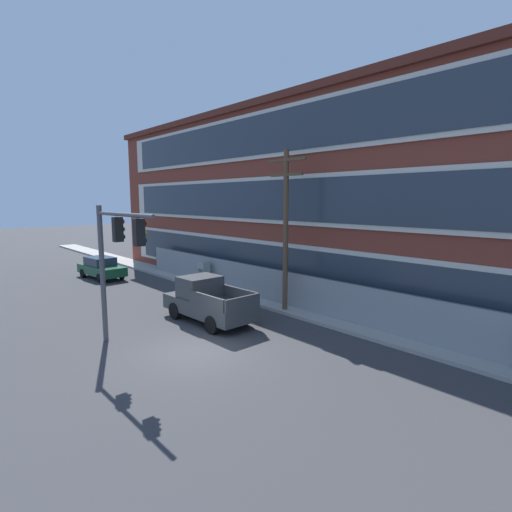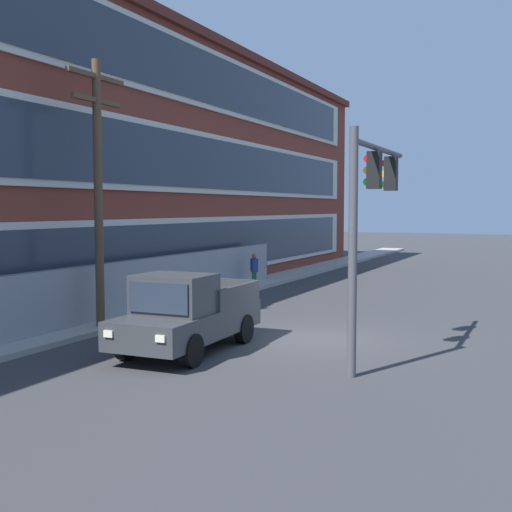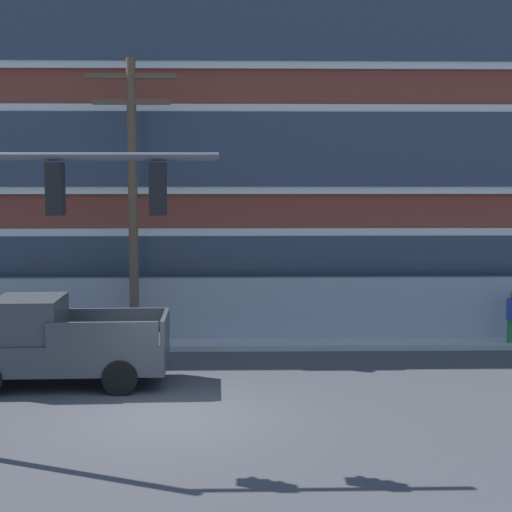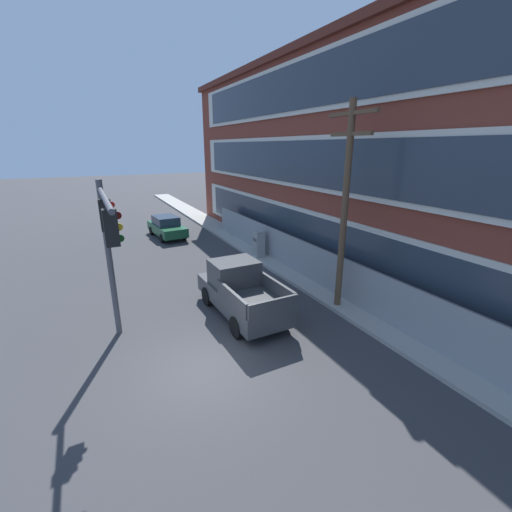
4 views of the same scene
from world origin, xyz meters
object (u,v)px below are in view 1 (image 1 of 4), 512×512
(traffic_signal_mast, at_px, (114,250))
(sedan_dark_green, at_px, (101,267))
(electrical_cabinet, at_px, (204,275))
(pickup_truck_dark_grey, at_px, (207,301))
(utility_pole_near_corner, at_px, (286,224))

(traffic_signal_mast, height_order, sedan_dark_green, traffic_signal_mast)
(sedan_dark_green, bearing_deg, electrical_cabinet, 26.35)
(traffic_signal_mast, height_order, electrical_cabinet, traffic_signal_mast)
(pickup_truck_dark_grey, height_order, utility_pole_near_corner, utility_pole_near_corner)
(sedan_dark_green, xyz_separation_m, utility_pole_near_corner, (15.10, 3.77, 3.73))
(traffic_signal_mast, distance_m, sedan_dark_green, 15.56)
(traffic_signal_mast, xyz_separation_m, pickup_truck_dark_grey, (-0.77, 4.60, -2.91))
(traffic_signal_mast, relative_size, sedan_dark_green, 1.22)
(pickup_truck_dark_grey, bearing_deg, traffic_signal_mast, -80.51)
(sedan_dark_green, bearing_deg, traffic_signal_mast, -17.89)
(pickup_truck_dark_grey, bearing_deg, utility_pole_near_corner, 70.64)
(pickup_truck_dark_grey, distance_m, electrical_cabinet, 7.20)
(sedan_dark_green, xyz_separation_m, electrical_cabinet, (7.68, 3.80, 0.06))
(traffic_signal_mast, height_order, pickup_truck_dark_grey, traffic_signal_mast)
(pickup_truck_dark_grey, relative_size, sedan_dark_green, 1.12)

